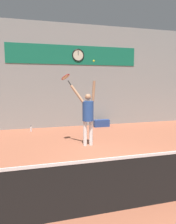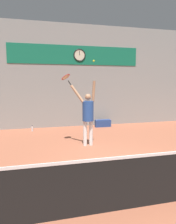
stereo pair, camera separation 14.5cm
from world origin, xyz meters
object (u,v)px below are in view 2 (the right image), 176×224
object	(u,v)px
tennis_racket	(66,77)
water_bottle	(32,129)
scoreboard_clock	(80,55)
equipment_bag	(103,123)
tennis_ball	(94,61)
tennis_player	(88,113)

from	to	relation	value
tennis_racket	water_bottle	bearing A→B (deg)	115.68
scoreboard_clock	tennis_racket	distance (m)	3.52
tennis_racket	equipment_bag	world-z (taller)	tennis_racket
tennis_ball	water_bottle	xyz separation A→B (m)	(-2.03, 2.91, -2.77)
scoreboard_clock	tennis_player	bearing A→B (deg)	-98.26
tennis_ball	tennis_racket	bearing A→B (deg)	151.25
scoreboard_clock	tennis_player	size ratio (longest dim) A/B	0.27
scoreboard_clock	tennis_ball	distance (m)	3.65
tennis_player	tennis_ball	bearing A→B (deg)	-24.43
tennis_player	water_bottle	bearing A→B (deg)	123.20
scoreboard_clock	tennis_racket	world-z (taller)	scoreboard_clock
water_bottle	equipment_bag	world-z (taller)	equipment_bag
tennis_racket	tennis_ball	world-z (taller)	tennis_ball
water_bottle	equipment_bag	distance (m)	3.41
scoreboard_clock	equipment_bag	size ratio (longest dim) A/B	0.77
tennis_player	equipment_bag	world-z (taller)	tennis_player
water_bottle	tennis_racket	bearing A→B (deg)	-64.32
tennis_racket	scoreboard_clock	bearing A→B (deg)	69.14
tennis_player	tennis_racket	size ratio (longest dim) A/B	5.14
scoreboard_clock	tennis_racket	xyz separation A→B (m)	(-1.18, -3.11, -1.16)
scoreboard_clock	tennis_ball	xyz separation A→B (m)	(-0.33, -3.58, -0.62)
tennis_player	tennis_racket	world-z (taller)	tennis_racket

